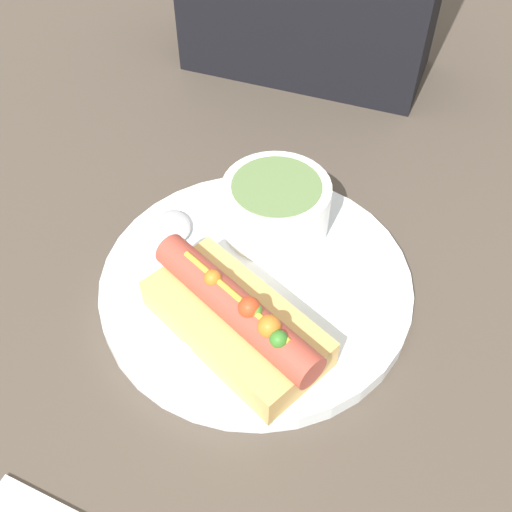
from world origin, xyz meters
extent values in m
plane|color=#4C4238|center=(0.00, 0.00, 0.00)|extent=(4.00, 4.00, 0.00)
cylinder|color=white|center=(0.00, 0.00, 0.01)|extent=(0.27, 0.27, 0.02)
cube|color=#DBAD60|center=(0.01, -0.06, 0.03)|extent=(0.17, 0.13, 0.03)
cylinder|color=#B24738|center=(0.01, -0.06, 0.05)|extent=(0.16, 0.10, 0.03)
sphere|color=orange|center=(0.04, -0.08, 0.07)|extent=(0.02, 0.02, 0.02)
sphere|color=orange|center=(-0.02, -0.05, 0.07)|extent=(0.01, 0.01, 0.01)
sphere|color=#C63F1E|center=(0.02, -0.07, 0.07)|extent=(0.02, 0.02, 0.02)
sphere|color=#518C2D|center=(0.02, -0.07, 0.07)|extent=(0.01, 0.01, 0.01)
sphere|color=#387A28|center=(0.05, -0.09, 0.07)|extent=(0.01, 0.01, 0.01)
cylinder|color=gold|center=(0.01, -0.06, 0.07)|extent=(0.10, 0.05, 0.01)
cylinder|color=white|center=(-0.01, 0.07, 0.04)|extent=(0.10, 0.10, 0.05)
cylinder|color=#66844C|center=(-0.01, 0.07, 0.06)|extent=(0.08, 0.08, 0.01)
cube|color=#B7B7BC|center=(-0.05, -0.04, 0.02)|extent=(0.07, 0.10, 0.00)
ellipsoid|color=#B7B7BC|center=(-0.09, 0.03, 0.02)|extent=(0.05, 0.05, 0.01)
camera|label=1|loc=(0.12, -0.31, 0.42)|focal=42.00mm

